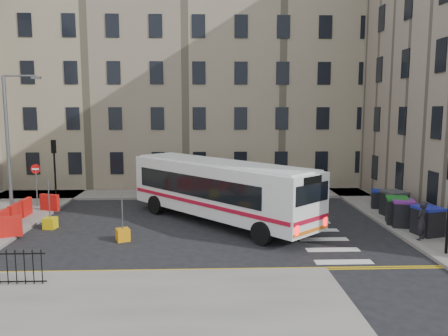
{
  "coord_description": "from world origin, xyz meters",
  "views": [
    {
      "loc": [
        -1.63,
        -23.21,
        6.29
      ],
      "look_at": [
        -0.7,
        1.19,
        3.0
      ],
      "focal_mm": 35.0,
      "sensor_mm": 36.0,
      "label": 1
    }
  ],
  "objects": [
    {
      "name": "bollard_yellow",
      "position": [
        -10.0,
        -0.33,
        0.3
      ],
      "size": [
        0.68,
        0.68,
        0.6
      ],
      "primitive_type": "cube",
      "rotation": [
        0.0,
        0.0,
        -0.14
      ],
      "color": "gold",
      "rests_on": "ground"
    },
    {
      "name": "pedestrian",
      "position": [
        8.46,
        -3.51,
        1.07
      ],
      "size": [
        0.8,
        0.78,
        1.84
      ],
      "primitive_type": "imported",
      "rotation": [
        0.0,
        0.0,
        3.87
      ],
      "color": "black",
      "rests_on": "pavement_east"
    },
    {
      "name": "ground",
      "position": [
        0.0,
        0.0,
        0.0
      ],
      "size": [
        120.0,
        120.0,
        0.0
      ],
      "primitive_type": "plane",
      "color": "black",
      "rests_on": "ground"
    },
    {
      "name": "traffic_light_nw",
      "position": [
        -12.0,
        6.5,
        2.87
      ],
      "size": [
        0.28,
        0.22,
        4.1
      ],
      "color": "black",
      "rests_on": "pavement_west"
    },
    {
      "name": "bollard_chevron",
      "position": [
        -5.73,
        -2.67,
        0.3
      ],
      "size": [
        0.79,
        0.79,
        0.6
      ],
      "primitive_type": "cube",
      "rotation": [
        0.0,
        0.0,
        0.4
      ],
      "color": "orange",
      "rests_on": "ground"
    },
    {
      "name": "roadworks_barriers",
      "position": [
        -11.84,
        0.5,
        0.65
      ],
      "size": [
        1.66,
        6.26,
        1.0
      ],
      "color": "red",
      "rests_on": "pavement_west"
    },
    {
      "name": "no_entry_north",
      "position": [
        -12.5,
        4.5,
        2.08
      ],
      "size": [
        0.6,
        0.08,
        3.0
      ],
      "color": "#595B5E",
      "rests_on": "pavement_west"
    },
    {
      "name": "pavement_north",
      "position": [
        -6.0,
        8.6,
        0.07
      ],
      "size": [
        36.0,
        3.2,
        0.15
      ],
      "primitive_type": "cube",
      "color": "slate",
      "rests_on": "ground"
    },
    {
      "name": "wheelie_bin_d",
      "position": [
        9.16,
        1.16,
        0.89
      ],
      "size": [
        1.41,
        1.54,
        1.46
      ],
      "rotation": [
        0.0,
        0.0,
        0.22
      ],
      "color": "black",
      "rests_on": "pavement_east"
    },
    {
      "name": "streetlamp",
      "position": [
        -13.0,
        2.0,
        4.34
      ],
      "size": [
        0.5,
        0.22,
        8.14
      ],
      "color": "#595B5E",
      "rests_on": "pavement_west"
    },
    {
      "name": "bus",
      "position": [
        -1.01,
        0.61,
        1.94
      ],
      "size": [
        10.28,
        11.05,
        3.36
      ],
      "rotation": [
        0.0,
        0.0,
        0.73
      ],
      "color": "white",
      "rests_on": "ground"
    },
    {
      "name": "wheelie_bin_e",
      "position": [
        9.09,
        3.28,
        0.71
      ],
      "size": [
        1.16,
        1.24,
        1.12
      ],
      "rotation": [
        0.0,
        0.0,
        -0.32
      ],
      "color": "black",
      "rests_on": "pavement_east"
    },
    {
      "name": "wheelie_bin_c",
      "position": [
        8.63,
        -0.46,
        0.87
      ],
      "size": [
        1.46,
        1.57,
        1.43
      ],
      "rotation": [
        0.0,
        0.0,
        -0.3
      ],
      "color": "black",
      "rests_on": "pavement_east"
    },
    {
      "name": "pavement_east",
      "position": [
        9.0,
        4.0,
        0.07
      ],
      "size": [
        2.4,
        26.0,
        0.15
      ],
      "primitive_type": "cube",
      "color": "slate",
      "rests_on": "ground"
    },
    {
      "name": "pavement_sw",
      "position": [
        -7.0,
        -10.0,
        0.07
      ],
      "size": [
        20.0,
        6.0,
        0.15
      ],
      "primitive_type": "cube",
      "color": "slate",
      "rests_on": "ground"
    },
    {
      "name": "wheelie_bin_a",
      "position": [
        9.18,
        -2.7,
        0.86
      ],
      "size": [
        1.39,
        1.51,
        1.41
      ],
      "rotation": [
        0.0,
        0.0,
        0.26
      ],
      "color": "black",
      "rests_on": "pavement_east"
    },
    {
      "name": "wheelie_bin_b",
      "position": [
        8.68,
        -1.05,
        0.87
      ],
      "size": [
        1.43,
        1.54,
        1.42
      ],
      "rotation": [
        0.0,
        0.0,
        -0.27
      ],
      "color": "black",
      "rests_on": "pavement_east"
    },
    {
      "name": "terrace_north",
      "position": [
        -7.0,
        15.5,
        8.62
      ],
      "size": [
        38.3,
        10.8,
        17.2
      ],
      "color": "gray",
      "rests_on": "ground"
    }
  ]
}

